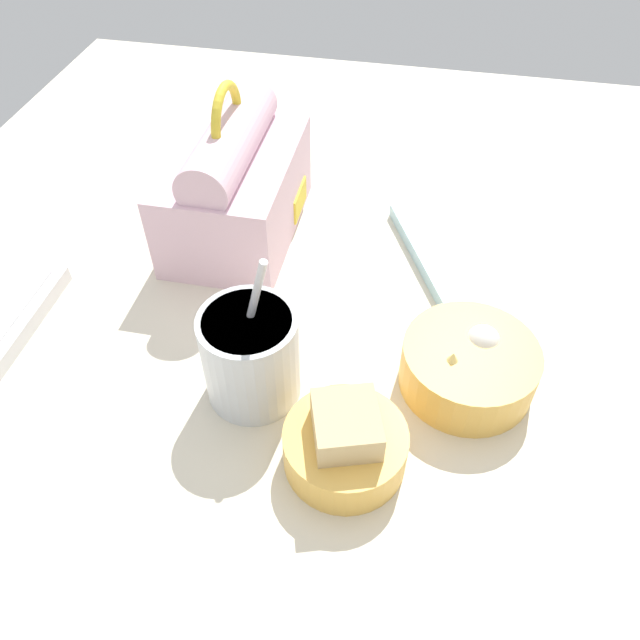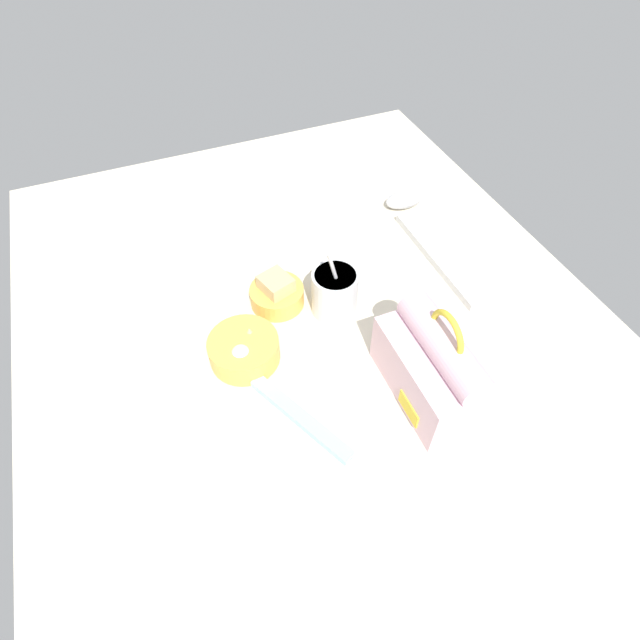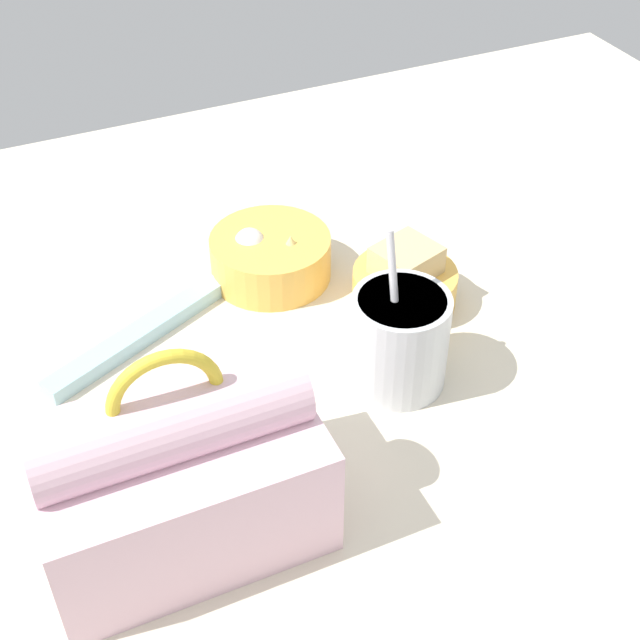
{
  "view_description": "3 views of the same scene",
  "coord_description": "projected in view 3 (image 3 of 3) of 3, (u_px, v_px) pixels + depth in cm",
  "views": [
    {
      "loc": [
        -37.07,
        -8.95,
        49.97
      ],
      "look_at": [
        2.88,
        -0.88,
        7.0
      ],
      "focal_mm": 35.0,
      "sensor_mm": 36.0,
      "label": 1
    },
    {
      "loc": [
        57.22,
        -23.22,
        75.83
      ],
      "look_at": [
        2.88,
        -0.88,
        7.0
      ],
      "focal_mm": 28.0,
      "sensor_mm": 36.0,
      "label": 2
    },
    {
      "loc": [
        28.59,
        56.36,
        59.77
      ],
      "look_at": [
        2.88,
        -0.88,
        7.0
      ],
      "focal_mm": 50.0,
      "sensor_mm": 36.0,
      "label": 3
    }
  ],
  "objects": [
    {
      "name": "lunch_bag",
      "position": [
        178.0,
        474.0,
        0.66
      ],
      "size": [
        20.97,
        13.69,
        18.71
      ],
      "color": "beige",
      "rests_on": "desk_surface"
    },
    {
      "name": "bento_bowl_snacks",
      "position": [
        271.0,
        256.0,
        0.94
      ],
      "size": [
        12.74,
        12.74,
        5.76
      ],
      "color": "#EAB24C",
      "rests_on": "desk_surface"
    },
    {
      "name": "soup_cup",
      "position": [
        399.0,
        338.0,
        0.8
      ],
      "size": [
        8.89,
        8.89,
        15.92
      ],
      "color": "silver",
      "rests_on": "desk_surface"
    },
    {
      "name": "chopstick_case",
      "position": [
        139.0,
        335.0,
        0.87
      ],
      "size": [
        20.54,
        11.35,
        1.6
      ],
      "color": "#99C6D6",
      "rests_on": "desk_surface"
    },
    {
      "name": "bento_bowl_sandwich",
      "position": [
        405.0,
        283.0,
        0.9
      ],
      "size": [
        10.64,
        10.64,
        6.86
      ],
      "color": "#EAB24C",
      "rests_on": "desk_surface"
    },
    {
      "name": "desk_surface",
      "position": [
        351.0,
        365.0,
        0.86
      ],
      "size": [
        140.0,
        110.0,
        2.0
      ],
      "color": "beige",
      "rests_on": "ground"
    }
  ]
}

